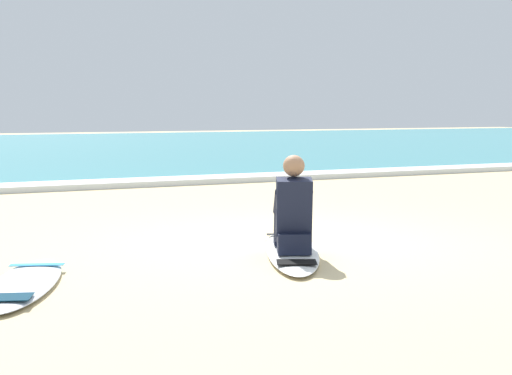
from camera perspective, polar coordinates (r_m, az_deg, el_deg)
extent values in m
plane|color=#CCB584|center=(8.25, 2.90, -4.19)|extent=(80.00, 80.00, 0.00)
cube|color=teal|center=(27.89, -17.00, 2.85)|extent=(80.00, 28.00, 0.10)
cube|color=white|center=(14.47, -9.55, 0.36)|extent=(80.00, 0.90, 0.11)
ellipsoid|color=white|center=(7.63, 2.74, -4.76)|extent=(1.51, 2.50, 0.07)
cube|color=black|center=(8.32, 2.48, -3.60)|extent=(0.48, 0.29, 0.01)
cube|color=black|center=(6.84, 3.12, -5.70)|extent=(0.43, 0.37, 0.01)
cube|color=black|center=(7.22, 2.92, -4.24)|extent=(0.40, 0.36, 0.20)
cylinder|color=black|center=(7.37, 2.04, -2.84)|extent=(0.30, 0.43, 0.43)
cylinder|color=black|center=(7.58, 1.82, -2.83)|extent=(0.21, 0.29, 0.42)
cube|color=black|center=(7.68, 1.75, -4.19)|extent=(0.18, 0.24, 0.05)
cylinder|color=black|center=(7.39, 3.59, -2.83)|extent=(0.30, 0.43, 0.43)
cylinder|color=black|center=(7.60, 3.56, -2.82)|extent=(0.21, 0.29, 0.42)
cube|color=black|center=(7.70, 3.54, -4.17)|extent=(0.18, 0.24, 0.05)
cube|color=black|center=(7.21, 2.91, -1.44)|extent=(0.43, 0.40, 0.57)
sphere|color=#A37556|center=(7.20, 2.91, 1.67)|extent=(0.21, 0.21, 0.21)
cylinder|color=black|center=(7.35, 1.73, -1.10)|extent=(0.24, 0.40, 0.31)
cylinder|color=black|center=(7.37, 3.90, -1.09)|extent=(0.24, 0.40, 0.31)
ellipsoid|color=silver|center=(6.49, -17.28, -6.96)|extent=(1.13, 2.00, 0.07)
cube|color=#1E7FB7|center=(7.00, -16.39, -5.67)|extent=(0.48, 0.25, 0.01)
cube|color=#0A2C40|center=(5.89, -18.53, -7.94)|extent=(0.42, 0.35, 0.01)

